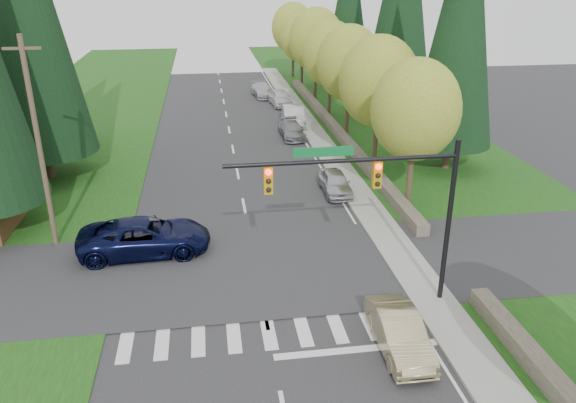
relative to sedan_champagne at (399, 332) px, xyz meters
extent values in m
plane|color=#28282B|center=(-4.46, -1.65, -0.69)|extent=(120.00, 120.00, 0.00)
cube|color=#1A4211|center=(8.54, 18.35, -0.66)|extent=(14.00, 110.00, 0.06)
cube|color=#1A4211|center=(-17.46, 18.35, -0.66)|extent=(14.00, 110.00, 0.06)
cube|color=#28282B|center=(-4.46, 6.35, -0.69)|extent=(120.00, 8.00, 0.10)
cube|color=gray|center=(2.44, 20.35, -0.63)|extent=(1.80, 80.00, 0.13)
cube|color=gray|center=(1.59, 20.35, -0.63)|extent=(0.20, 80.00, 0.13)
cube|color=#4C4438|center=(4.14, 28.35, -0.34)|extent=(0.70, 40.00, 0.70)
cylinder|color=black|center=(2.74, 2.85, 2.71)|extent=(0.20, 0.20, 6.80)
cylinder|color=black|center=(-1.56, 2.85, 5.51)|extent=(8.60, 0.16, 0.16)
cube|color=#0C662D|center=(-2.26, 2.90, 5.86)|extent=(2.20, 0.04, 0.35)
cube|color=#BF8C0C|center=(-0.26, 2.85, 4.91)|extent=(0.32, 0.24, 1.00)
sphere|color=#FF0C05|center=(-0.26, 2.71, 5.26)|extent=(0.22, 0.22, 0.22)
cube|color=#BF8C0C|center=(-4.26, 2.85, 4.91)|extent=(0.32, 0.24, 1.00)
sphere|color=#FF0C05|center=(-4.26, 2.71, 5.26)|extent=(0.22, 0.22, 0.22)
cylinder|color=#473828|center=(-13.96, 10.35, 4.31)|extent=(0.24, 0.24, 10.00)
cube|color=#473828|center=(-13.96, 10.35, 8.71)|extent=(1.60, 0.10, 0.12)
cylinder|color=#38281C|center=(4.74, 12.35, 1.69)|extent=(0.32, 0.32, 4.76)
ellipsoid|color=olive|center=(4.74, 12.35, 4.92)|extent=(4.80, 4.80, 5.52)
cylinder|color=#38281C|center=(4.84, 19.35, 1.77)|extent=(0.32, 0.32, 4.93)
ellipsoid|color=olive|center=(4.84, 19.35, 5.12)|extent=(5.20, 5.20, 5.98)
cylinder|color=#38281C|center=(4.64, 26.35, 1.83)|extent=(0.32, 0.32, 5.04)
ellipsoid|color=olive|center=(4.64, 26.35, 5.25)|extent=(5.00, 5.00, 5.75)
cylinder|color=#38281C|center=(4.74, 33.35, 1.72)|extent=(0.32, 0.32, 4.82)
ellipsoid|color=olive|center=(4.74, 33.35, 4.99)|extent=(5.00, 5.00, 5.75)
cylinder|color=#38281C|center=(4.84, 40.35, 1.89)|extent=(0.32, 0.32, 5.15)
ellipsoid|color=olive|center=(4.84, 40.35, 5.38)|extent=(5.40, 5.40, 6.21)
cylinder|color=#38281C|center=(4.64, 47.35, 1.66)|extent=(0.32, 0.32, 4.70)
ellipsoid|color=olive|center=(4.64, 47.35, 4.85)|extent=(4.80, 4.80, 5.52)
cylinder|color=#38281C|center=(4.74, 54.35, 1.80)|extent=(0.32, 0.32, 4.98)
ellipsoid|color=olive|center=(4.74, 54.35, 5.18)|extent=(5.20, 5.20, 5.98)
cylinder|color=#38281C|center=(-16.46, 20.35, 0.31)|extent=(0.50, 0.50, 2.00)
cylinder|color=#38281C|center=(-18.46, 26.35, 0.31)|extent=(0.50, 0.50, 2.00)
cone|color=black|center=(-18.46, 26.35, 9.61)|extent=(5.78, 5.78, 17.00)
cylinder|color=#38281C|center=(9.54, 18.35, 0.31)|extent=(0.50, 0.50, 2.00)
cone|color=black|center=(9.54, 18.35, 9.11)|extent=(5.44, 5.44, 16.00)
cylinder|color=#38281C|center=(10.54, 32.35, 0.31)|extent=(0.50, 0.50, 2.00)
cylinder|color=#38281C|center=(9.54, 46.35, 0.31)|extent=(0.50, 0.50, 2.00)
cone|color=black|center=(9.54, 46.35, 8.61)|extent=(5.10, 5.10, 15.00)
imported|color=tan|center=(0.00, 0.00, 0.00)|extent=(1.50, 4.20, 1.38)
imported|color=black|center=(-9.50, 8.80, 0.16)|extent=(6.23, 3.07, 1.70)
imported|color=#B3B4B8|center=(1.14, 15.03, -0.02)|extent=(1.62, 3.94, 1.34)
imported|color=gray|center=(0.39, 27.29, -0.07)|extent=(1.82, 4.31, 1.24)
imported|color=silver|center=(1.14, 31.19, 0.13)|extent=(2.07, 5.11, 1.65)
imported|color=silver|center=(1.02, 38.71, 0.08)|extent=(2.21, 4.68, 1.55)
imported|color=#BBBBC0|center=(-0.26, 43.01, -0.01)|extent=(2.42, 4.87, 1.36)
camera|label=1|loc=(-6.32, -15.72, 11.88)|focal=35.00mm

